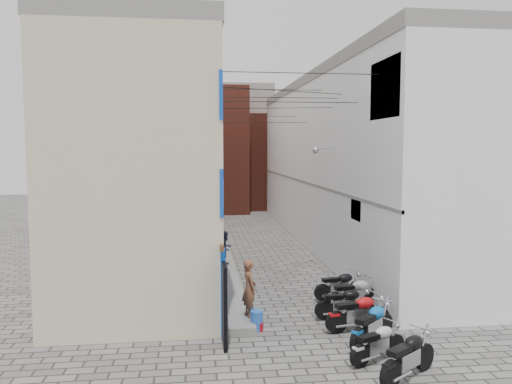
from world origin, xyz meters
name	(u,v)px	position (x,y,z in m)	size (l,w,h in m)	color
ground	(313,334)	(0.00, 0.00, 0.00)	(90.00, 90.00, 0.00)	#575552
plinth	(218,243)	(-2.05, 13.00, 0.12)	(0.90, 26.00, 0.25)	gray
building_left	(161,162)	(-4.98, 12.95, 4.50)	(5.10, 27.00, 9.00)	beige
building_right	(347,161)	(5.00, 13.00, 4.51)	(5.94, 26.00, 9.00)	white
building_far_brick_left	(210,150)	(-2.00, 28.00, 5.00)	(6.00, 6.00, 10.00)	maroon
building_far_brick_right	(266,162)	(3.00, 30.00, 4.00)	(5.00, 6.00, 8.00)	maroon
building_far_concrete	(229,145)	(0.00, 34.00, 5.50)	(8.00, 5.00, 11.00)	gray
far_shopfront	(237,199)	(0.00, 25.20, 1.20)	(2.00, 0.30, 2.40)	black
overhead_wires	(272,102)	(0.00, 7.64, 7.12)	(5.80, 13.02, 1.32)	black
motorcycle_a	(409,354)	(1.48, -2.93, 0.59)	(0.64, 2.03, 1.17)	black
motorcycle_b	(378,341)	(1.14, -1.95, 0.51)	(0.56, 1.78, 1.03)	#B7B6BC
motorcycle_c	(373,323)	(1.37, -0.93, 0.60)	(0.66, 2.09, 1.21)	#0B5AA9
motorcycle_d	(358,311)	(1.33, 0.12, 0.58)	(0.64, 2.01, 1.16)	#AA0C11
motorcycle_e	(345,302)	(1.24, 1.11, 0.54)	(0.59, 1.87, 1.08)	black
motorcycle_f	(354,292)	(1.83, 1.97, 0.57)	(0.62, 1.96, 1.14)	#99999D
motorcycle_g	(340,284)	(1.67, 3.03, 0.54)	(0.59, 1.88, 1.09)	black
person_a	(249,288)	(-1.70, 1.00, 1.10)	(0.62, 0.41, 1.70)	brown
person_b	(225,248)	(-1.99, 7.54, 0.97)	(0.70, 0.55, 1.45)	#2C2D42
water_jug_near	(257,320)	(-1.54, 0.50, 0.28)	(0.36, 0.36, 0.57)	blue
water_jug_far	(255,317)	(-1.55, 0.89, 0.24)	(0.31, 0.31, 0.48)	blue
red_crate	(256,326)	(-1.55, 0.50, 0.12)	(0.38, 0.29, 0.24)	maroon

